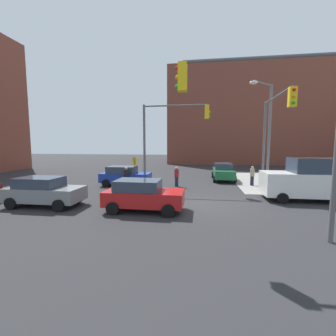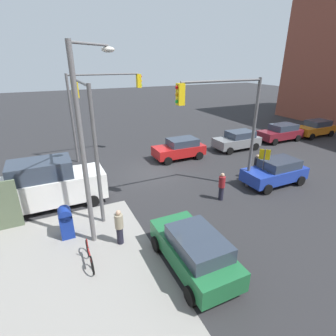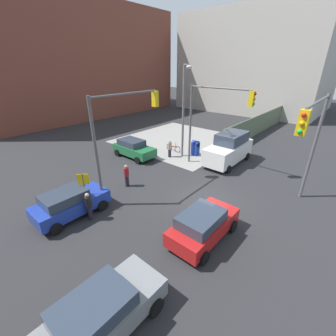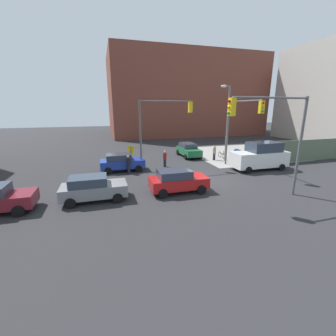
{
  "view_description": "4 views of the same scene",
  "coord_description": "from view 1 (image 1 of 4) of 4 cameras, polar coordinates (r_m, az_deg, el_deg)",
  "views": [
    {
      "loc": [
        -0.06,
        -12.86,
        3.45
      ],
      "look_at": [
        -2.34,
        2.65,
        1.78
      ],
      "focal_mm": 24.0,
      "sensor_mm": 36.0,
      "label": 1
    },
    {
      "loc": [
        6.29,
        15.76,
        7.35
      ],
      "look_at": [
        -0.3,
        1.79,
        0.97
      ],
      "focal_mm": 28.0,
      "sensor_mm": 36.0,
      "label": 2
    },
    {
      "loc": [
        -10.74,
        -6.17,
        7.91
      ],
      "look_at": [
        -0.49,
        2.66,
        1.66
      ],
      "focal_mm": 24.0,
      "sensor_mm": 36.0,
      "label": 3
    },
    {
      "loc": [
        -7.88,
        -16.03,
        5.83
      ],
      "look_at": [
        -2.85,
        1.15,
        0.98
      ],
      "focal_mm": 24.0,
      "sensor_mm": 36.0,
      "label": 4
    }
  ],
  "objects": [
    {
      "name": "street_lamp_corner",
      "position": [
        19.11,
        23.85,
        9.31
      ],
      "size": [
        2.08,
        1.98,
        8.0
      ],
      "color": "slate",
      "rests_on": "ground"
    },
    {
      "name": "coupe_blue",
      "position": [
        19.05,
        -10.87,
        -1.91
      ],
      "size": [
        4.06,
        2.02,
        1.62
      ],
      "color": "#1E389E",
      "rests_on": "ground"
    },
    {
      "name": "traffic_signal_ne_corner",
      "position": [
        16.1,
        25.18,
        9.64
      ],
      "size": [
        0.36,
        5.2,
        6.5
      ],
      "color": "#59595B",
      "rests_on": "ground"
    },
    {
      "name": "bicycle_leaning_on_fence",
      "position": [
        21.07,
        23.88,
        -2.93
      ],
      "size": [
        0.05,
        1.75,
        0.97
      ],
      "color": "black",
      "rests_on": "ground"
    },
    {
      "name": "van_white_delivery",
      "position": [
        16.26,
        32.55,
        -2.57
      ],
      "size": [
        5.4,
        2.32,
        2.62
      ],
      "color": "white",
      "rests_on": "ground"
    },
    {
      "name": "pedestrian_walking_north",
      "position": [
        18.35,
        2.22,
        -2.09
      ],
      "size": [
        0.36,
        0.36,
        1.64
      ],
      "rotation": [
        0.0,
        0.0,
        2.69
      ],
      "color": "maroon",
      "rests_on": "ground"
    },
    {
      "name": "pedestrian_crossing",
      "position": [
        20.0,
        20.6,
        -1.81
      ],
      "size": [
        0.36,
        0.36,
        1.63
      ],
      "rotation": [
        0.0,
        0.0,
        1.92
      ],
      "color": "#9E937A",
      "rests_on": "ground"
    },
    {
      "name": "mailbox_blue",
      "position": [
        19.12,
        27.42,
        -2.7
      ],
      "size": [
        0.56,
        0.64,
        1.43
      ],
      "color": "navy",
      "rests_on": "ground"
    },
    {
      "name": "ground_plane",
      "position": [
        13.32,
        8.44,
        -9.02
      ],
      "size": [
        120.0,
        120.0,
        0.0
      ],
      "primitive_type": "plane",
      "color": "#28282B"
    },
    {
      "name": "traffic_signal_nw_corner",
      "position": [
        17.57,
        0.27,
        9.86
      ],
      "size": [
        5.19,
        0.36,
        6.5
      ],
      "color": "#59595B",
      "rests_on": "ground"
    },
    {
      "name": "building_warehouse_north",
      "position": [
        48.21,
        21.05,
        11.42
      ],
      "size": [
        32.0,
        18.0,
        16.55
      ],
      "color": "brown",
      "rests_on": "ground"
    },
    {
      "name": "traffic_signal_se_corner",
      "position": [
        8.78,
        24.93,
        13.28
      ],
      "size": [
        5.62,
        0.36,
        6.5
      ],
      "color": "#59595B",
      "rests_on": "ground"
    },
    {
      "name": "coupe_gray",
      "position": [
        14.37,
        -28.94,
        -5.16
      ],
      "size": [
        4.08,
        2.02,
        1.62
      ],
      "color": "slate",
      "rests_on": "ground"
    },
    {
      "name": "warning_sign_two_way",
      "position": [
        18.48,
        -8.47,
        0.38
      ],
      "size": [
        0.48,
        0.48,
        2.4
      ],
      "color": "#4C4C4C",
      "rests_on": "ground"
    },
    {
      "name": "coupe_green",
      "position": [
        22.22,
        13.83,
        -0.84
      ],
      "size": [
        2.02,
        4.17,
        1.62
      ],
      "color": "#1E6638",
      "rests_on": "ground"
    },
    {
      "name": "pedestrian_waiting",
      "position": [
        17.81,
        -10.54,
        -2.35
      ],
      "size": [
        0.36,
        0.36,
        1.69
      ],
      "rotation": [
        0.0,
        0.0,
        5.47
      ],
      "color": "black",
      "rests_on": "ground"
    },
    {
      "name": "sidewalk_corner",
      "position": [
        23.91,
        30.57,
        -3.06
      ],
      "size": [
        12.0,
        12.0,
        0.01
      ],
      "primitive_type": "cube",
      "color": "gray",
      "rests_on": "ground"
    },
    {
      "name": "coupe_red",
      "position": [
        11.77,
        -6.4,
        -6.78
      ],
      "size": [
        4.04,
        2.02,
        1.62
      ],
      "color": "#B21919",
      "rests_on": "ground"
    }
  ]
}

